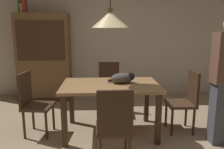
% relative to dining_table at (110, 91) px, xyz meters
% --- Properties ---
extents(back_wall, '(6.40, 0.10, 2.90)m').
position_rel_dining_table_xyz_m(back_wall, '(0.06, 2.09, 0.80)').
color(back_wall, beige).
rests_on(back_wall, ground).
extents(dining_table, '(1.40, 0.90, 0.75)m').
position_rel_dining_table_xyz_m(dining_table, '(0.00, 0.00, 0.00)').
color(dining_table, '#A87A4C').
rests_on(dining_table, ground).
extents(chair_far_back, '(0.44, 0.44, 0.93)m').
position_rel_dining_table_xyz_m(chair_far_back, '(0.01, 0.88, -0.14)').
color(chair_far_back, '#472D1E').
rests_on(chair_far_back, ground).
extents(chair_left_side, '(0.44, 0.44, 0.93)m').
position_rel_dining_table_xyz_m(chair_left_side, '(-1.13, 0.01, -0.14)').
color(chair_left_side, '#472D1E').
rests_on(chair_left_side, ground).
extents(chair_right_side, '(0.41, 0.41, 0.93)m').
position_rel_dining_table_xyz_m(chair_right_side, '(1.13, -0.00, -0.14)').
color(chair_right_side, '#472D1E').
rests_on(chair_right_side, ground).
extents(chair_near_front, '(0.41, 0.41, 0.93)m').
position_rel_dining_table_xyz_m(chair_near_front, '(0.00, -0.88, -0.14)').
color(chair_near_front, '#472D1E').
rests_on(chair_near_front, ground).
extents(cat_sleeping, '(0.40, 0.28, 0.16)m').
position_rel_dining_table_xyz_m(cat_sleeping, '(0.19, 0.05, 0.18)').
color(cat_sleeping, '#4C4742').
rests_on(cat_sleeping, dining_table).
extents(pendant_lamp, '(0.52, 0.52, 1.30)m').
position_rel_dining_table_xyz_m(pendant_lamp, '(-0.00, 0.00, 1.01)').
color(pendant_lamp, beige).
extents(hutch_bookcase, '(1.12, 0.45, 1.85)m').
position_rel_dining_table_xyz_m(hutch_bookcase, '(-1.35, 1.75, 0.24)').
color(hutch_bookcase, brown).
rests_on(hutch_bookcase, ground).
extents(book_green_slim, '(0.03, 0.20, 0.26)m').
position_rel_dining_table_xyz_m(book_green_slim, '(-1.79, 1.76, 1.33)').
color(book_green_slim, '#427A4C').
rests_on(book_green_slim, hutch_bookcase).
extents(book_yellow_short, '(0.04, 0.20, 0.18)m').
position_rel_dining_table_xyz_m(book_yellow_short, '(-1.74, 1.76, 1.29)').
color(book_yellow_short, gold).
rests_on(book_yellow_short, hutch_bookcase).
extents(book_red_tall, '(0.04, 0.22, 0.28)m').
position_rel_dining_table_xyz_m(book_red_tall, '(-1.68, 1.76, 1.34)').
color(book_red_tall, '#B73833').
rests_on(book_red_tall, hutch_bookcase).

